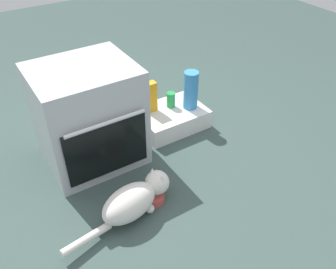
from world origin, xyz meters
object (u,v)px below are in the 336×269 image
(oven, at_px, (89,116))
(cat, at_px, (134,200))
(pantry_cabinet, at_px, (171,118))
(food_bowl, at_px, (153,196))
(water_bottle, at_px, (191,90))
(soda_can, at_px, (171,100))
(juice_carton, at_px, (150,97))

(oven, xyz_separation_m, cat, (-0.00, -0.61, -0.23))
(pantry_cabinet, relative_size, food_bowl, 3.70)
(pantry_cabinet, bearing_deg, water_bottle, -16.13)
(cat, bearing_deg, pantry_cabinet, 32.14)
(pantry_cabinet, bearing_deg, oven, -177.65)
(oven, relative_size, water_bottle, 2.30)
(cat, distance_m, water_bottle, 1.02)
(food_bowl, height_order, cat, cat)
(cat, distance_m, soda_can, 0.97)
(juice_carton, height_order, soda_can, juice_carton)
(oven, bearing_deg, water_bottle, -1.12)
(water_bottle, bearing_deg, cat, -143.83)
(food_bowl, distance_m, juice_carton, 0.81)
(juice_carton, bearing_deg, oven, -168.71)
(food_bowl, relative_size, juice_carton, 0.58)
(pantry_cabinet, height_order, juice_carton, juice_carton)
(soda_can, bearing_deg, pantry_cabinet, -119.98)
(oven, bearing_deg, juice_carton, 11.29)
(cat, bearing_deg, food_bowl, -0.00)
(pantry_cabinet, xyz_separation_m, cat, (-0.66, -0.63, 0.04))
(cat, bearing_deg, juice_carton, 41.92)
(juice_carton, xyz_separation_m, soda_can, (0.16, -0.03, -0.06))
(pantry_cabinet, relative_size, soda_can, 4.26)
(cat, bearing_deg, oven, 78.04)
(oven, xyz_separation_m, water_bottle, (0.80, -0.02, -0.05))
(food_bowl, bearing_deg, juice_carton, 60.79)
(oven, distance_m, pantry_cabinet, 0.71)
(cat, xyz_separation_m, water_bottle, (0.81, 0.59, 0.18))
(food_bowl, xyz_separation_m, soda_can, (0.54, 0.65, 0.17))
(oven, relative_size, pantry_cabinet, 1.35)
(water_bottle, bearing_deg, soda_can, 144.38)
(juice_carton, relative_size, soda_can, 2.00)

